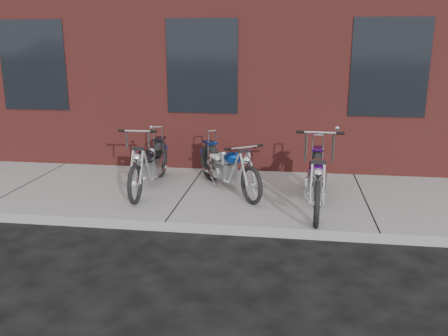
# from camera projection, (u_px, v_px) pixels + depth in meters

# --- Properties ---
(ground) EXTENTS (120.00, 120.00, 0.00)m
(ground) POSITION_uv_depth(u_px,v_px,m) (165.00, 232.00, 6.86)
(ground) COLOR black
(ground) RESTS_ON ground
(sidewalk) EXTENTS (22.00, 3.00, 0.15)m
(sidewalk) POSITION_uv_depth(u_px,v_px,m) (188.00, 195.00, 8.27)
(sidewalk) COLOR #9D9993
(sidewalk) RESTS_ON ground
(chopper_purple) EXTENTS (0.57, 2.35, 1.32)m
(chopper_purple) POSITION_uv_depth(u_px,v_px,m) (317.00, 181.00, 7.36)
(chopper_purple) COLOR black
(chopper_purple) RESTS_ON sidewalk
(chopper_blue) EXTENTS (1.34, 1.86, 0.95)m
(chopper_blue) POSITION_uv_depth(u_px,v_px,m) (228.00, 168.00, 8.19)
(chopper_blue) COLOR black
(chopper_blue) RESTS_ON sidewalk
(chopper_third) EXTENTS (0.56, 2.28, 1.15)m
(chopper_third) POSITION_uv_depth(u_px,v_px,m) (150.00, 166.00, 8.30)
(chopper_third) COLOR black
(chopper_third) RESTS_ON sidewalk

